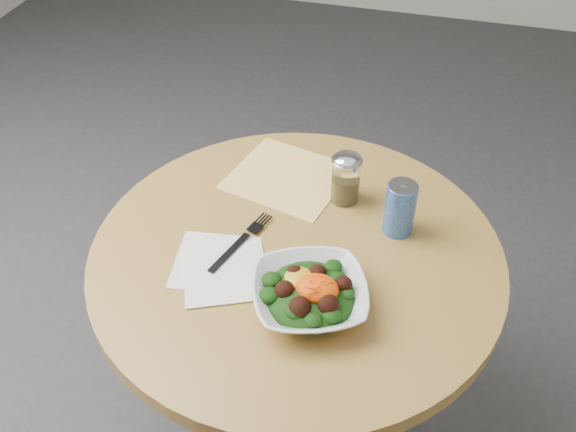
% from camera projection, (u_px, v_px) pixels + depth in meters
% --- Properties ---
extents(ground, '(6.00, 6.00, 0.00)m').
position_uv_depth(ground, '(294.00, 431.00, 1.89)').
color(ground, '#323134').
rests_on(ground, ground).
extents(table, '(0.90, 0.90, 0.75)m').
position_uv_depth(table, '(296.00, 309.00, 1.52)').
color(table, black).
rests_on(table, ground).
extents(cloth_napkin, '(0.32, 0.30, 0.00)m').
position_uv_depth(cloth_napkin, '(287.00, 177.00, 1.58)').
color(cloth_napkin, '#FDAE0D').
rests_on(cloth_napkin, table).
extents(paper_napkins, '(0.24, 0.24, 0.00)m').
position_uv_depth(paper_napkins, '(220.00, 267.00, 1.35)').
color(paper_napkins, white).
rests_on(paper_napkins, table).
extents(salad_bowl, '(0.29, 0.29, 0.08)m').
position_uv_depth(salad_bowl, '(310.00, 294.00, 1.25)').
color(salad_bowl, silver).
rests_on(salad_bowl, table).
extents(fork, '(0.09, 0.21, 0.00)m').
position_uv_depth(fork, '(242.00, 240.00, 1.41)').
color(fork, black).
rests_on(fork, table).
extents(spice_shaker, '(0.07, 0.07, 0.13)m').
position_uv_depth(spice_shaker, '(346.00, 178.00, 1.48)').
color(spice_shaker, silver).
rests_on(spice_shaker, table).
extents(beverage_can, '(0.07, 0.07, 0.13)m').
position_uv_depth(beverage_can, '(400.00, 208.00, 1.40)').
color(beverage_can, '#0D2E95').
rests_on(beverage_can, table).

